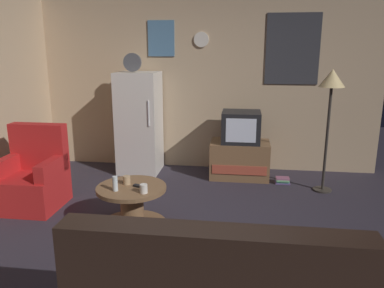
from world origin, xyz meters
TOP-DOWN VIEW (x-y plane):
  - ground_plane at (0.00, 0.00)m, footprint 12.00×12.00m
  - wall_with_art at (0.01, 2.45)m, footprint 5.20×0.12m
  - fridge at (-0.94, 2.07)m, footprint 0.60×0.62m
  - tv_stand at (0.57, 1.97)m, footprint 0.84×0.53m
  - crt_tv at (0.58, 1.97)m, footprint 0.54×0.51m
  - standing_lamp at (1.68, 1.57)m, footprint 0.32×0.32m
  - coffee_table at (-0.52, 0.19)m, footprint 0.72×0.72m
  - wine_glass at (-0.64, 0.05)m, footprint 0.05×0.05m
  - mug_ceramic_white at (-0.35, 0.03)m, footprint 0.08×0.08m
  - mug_ceramic_tan at (-0.58, 0.25)m, footprint 0.08×0.08m
  - remote_control at (-0.42, 0.18)m, footprint 0.16×0.10m
  - armchair at (-1.85, 0.61)m, footprint 0.68×0.68m
  - book_stack at (1.18, 1.78)m, footprint 0.20×0.16m

SIDE VIEW (x-z plane):
  - ground_plane at x=0.00m, z-range 0.00..0.00m
  - book_stack at x=1.18m, z-range 0.00..0.08m
  - coffee_table at x=-0.52m, z-range 0.00..0.46m
  - tv_stand at x=0.57m, z-range 0.00..0.53m
  - armchair at x=-1.85m, z-range -0.14..0.82m
  - remote_control at x=-0.42m, z-range 0.46..0.48m
  - mug_ceramic_white at x=-0.35m, z-range 0.46..0.55m
  - mug_ceramic_tan at x=-0.58m, z-range 0.46..0.55m
  - wine_glass at x=-0.64m, z-range 0.46..0.61m
  - crt_tv at x=0.58m, z-range 0.53..0.97m
  - fridge at x=-0.94m, z-range -0.13..1.64m
  - wall_with_art at x=0.01m, z-range 0.01..2.59m
  - standing_lamp at x=1.68m, z-range 0.56..2.15m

